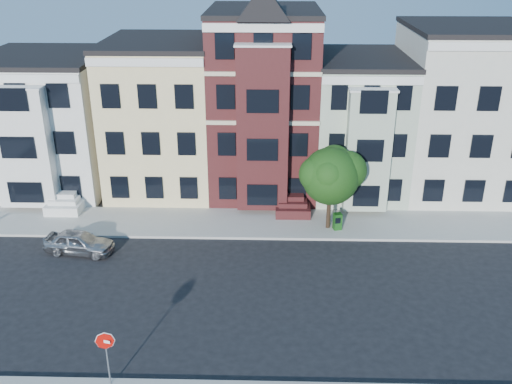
{
  "coord_description": "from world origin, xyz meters",
  "views": [
    {
      "loc": [
        0.49,
        -23.71,
        16.09
      ],
      "look_at": [
        -0.24,
        3.46,
        4.2
      ],
      "focal_mm": 40.0,
      "sensor_mm": 36.0,
      "label": 1
    }
  ],
  "objects_px": {
    "street_tree": "(330,180)",
    "parked_car": "(79,242)",
    "newspaper_box": "(337,221)",
    "stop_sign": "(107,355)"
  },
  "relations": [
    {
      "from": "street_tree",
      "to": "stop_sign",
      "type": "xyz_separation_m",
      "value": [
        -9.77,
        -13.76,
        -1.75
      ]
    },
    {
      "from": "street_tree",
      "to": "parked_car",
      "type": "distance_m",
      "value": 14.86
    },
    {
      "from": "street_tree",
      "to": "parked_car",
      "type": "bearing_deg",
      "value": -167.28
    },
    {
      "from": "newspaper_box",
      "to": "stop_sign",
      "type": "relative_size",
      "value": 0.37
    },
    {
      "from": "parked_car",
      "to": "stop_sign",
      "type": "distance_m",
      "value": 11.49
    },
    {
      "from": "newspaper_box",
      "to": "stop_sign",
      "type": "xyz_separation_m",
      "value": [
        -10.31,
        -13.53,
        0.87
      ]
    },
    {
      "from": "street_tree",
      "to": "parked_car",
      "type": "xyz_separation_m",
      "value": [
        -14.27,
        -3.22,
        -2.63
      ]
    },
    {
      "from": "street_tree",
      "to": "newspaper_box",
      "type": "height_order",
      "value": "street_tree"
    },
    {
      "from": "parked_car",
      "to": "stop_sign",
      "type": "bearing_deg",
      "value": -148.1
    },
    {
      "from": "street_tree",
      "to": "newspaper_box",
      "type": "relative_size",
      "value": 6.04
    }
  ]
}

